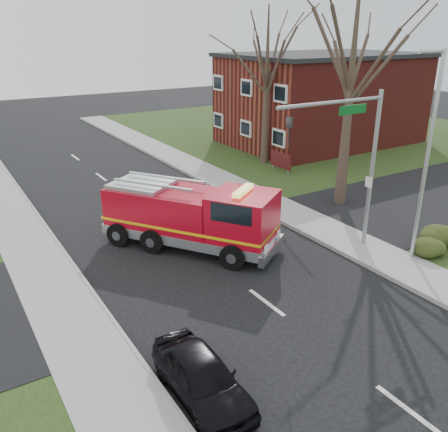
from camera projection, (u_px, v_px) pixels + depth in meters
ground at (266, 303)px, 16.78m from camera, size 120.00×120.00×0.00m
sidewalk_right at (385, 259)px, 19.81m from camera, size 2.40×80.00×0.15m
sidewalk_left at (95, 362)px, 13.69m from camera, size 2.40×80.00×0.15m
brick_building at (322, 99)px, 38.98m from camera, size 15.40×10.40×7.25m
health_center_sign at (281, 160)px, 31.48m from camera, size 0.12×2.00×1.40m
bare_tree_near at (353, 64)px, 23.46m from camera, size 6.00×6.00×12.00m
bare_tree_far at (267, 70)px, 31.63m from camera, size 5.25×5.25×10.50m
traffic_signal_mast at (353, 146)px, 18.79m from camera, size 5.29×0.18×6.80m
streetlight_pole at (427, 154)px, 18.23m from camera, size 1.48×0.16×8.40m
fire_engine at (192, 218)px, 20.62m from camera, size 6.33×7.66×3.03m
parked_car_maroon at (202, 377)px, 12.27m from camera, size 1.54×3.76×1.28m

